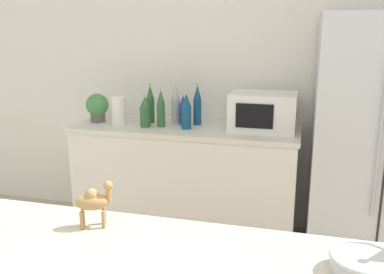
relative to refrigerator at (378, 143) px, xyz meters
name	(u,v)px	position (x,y,z in m)	size (l,w,h in m)	color
wall_back	(229,74)	(-1.12, 0.38, 0.41)	(8.00, 0.06, 2.55)	white
back_counter	(186,180)	(-1.39, 0.05, -0.42)	(1.75, 0.63, 0.90)	silver
refrigerator	(378,143)	(0.00, 0.00, 0.00)	(0.87, 0.69, 1.74)	silver
potted_plant	(97,107)	(-2.13, 0.03, 0.15)	(0.18, 0.18, 0.23)	#595451
paper_towel_roll	(119,111)	(-1.92, -0.02, 0.14)	(0.11, 0.11, 0.22)	white
microwave	(263,112)	(-0.80, 0.07, 0.17)	(0.48, 0.37, 0.28)	white
back_bottle_0	(145,112)	(-1.69, -0.04, 0.14)	(0.08, 0.08, 0.24)	#2D6033
back_bottle_1	(197,105)	(-1.32, 0.13, 0.18)	(0.06, 0.06, 0.32)	navy
back_bottle_2	(176,104)	(-1.50, 0.15, 0.18)	(0.07, 0.07, 0.32)	#B2B7BC
back_bottle_3	(186,111)	(-1.36, -0.03, 0.16)	(0.07, 0.07, 0.28)	navy
back_bottle_4	(161,109)	(-1.57, -0.01, 0.17)	(0.06, 0.06, 0.29)	#2D6033
back_bottle_5	(150,104)	(-1.70, 0.11, 0.18)	(0.06, 0.06, 0.31)	#2D6033
back_bottle_6	(183,110)	(-1.42, 0.10, 0.14)	(0.06, 0.06, 0.24)	navy
fruit_bowl	(363,264)	(-0.32, -1.89, 0.11)	(0.20, 0.20, 0.06)	#B7BABF
camel_figurine_second	(94,201)	(-1.21, -1.80, 0.18)	(0.14, 0.10, 0.17)	#A87F4C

